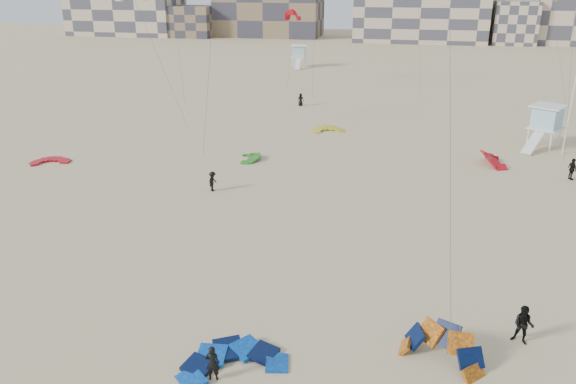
% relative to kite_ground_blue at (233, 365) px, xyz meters
% --- Properties ---
extents(ground, '(320.00, 320.00, 0.00)m').
position_rel_kite_ground_blue_xyz_m(ground, '(-2.21, 1.53, 0.00)').
color(ground, tan).
rests_on(ground, ground).
extents(kite_ground_blue, '(5.92, 6.01, 1.42)m').
position_rel_kite_ground_blue_xyz_m(kite_ground_blue, '(0.00, 0.00, 0.00)').
color(kite_ground_blue, '#0D60B8').
rests_on(kite_ground_blue, ground).
extents(kite_ground_orange, '(4.93, 4.90, 3.71)m').
position_rel_kite_ground_blue_xyz_m(kite_ground_orange, '(8.74, 2.27, 0.00)').
color(kite_ground_orange, orange).
rests_on(kite_ground_orange, ground).
extents(kite_ground_red, '(4.18, 4.27, 0.58)m').
position_rel_kite_ground_blue_xyz_m(kite_ground_red, '(-24.47, 23.39, 0.00)').
color(kite_ground_red, '#B90B0B').
rests_on(kite_ground_red, ground).
extents(kite_ground_green, '(3.68, 3.53, 1.45)m').
position_rel_kite_ground_blue_xyz_m(kite_ground_green, '(-7.30, 28.12, 0.00)').
color(kite_ground_green, '#297E13').
rests_on(kite_ground_green, ground).
extents(kite_ground_red_far, '(3.99, 3.84, 3.27)m').
position_rel_kite_ground_blue_xyz_m(kite_ground_red_far, '(14.33, 31.33, 0.00)').
color(kite_ground_red_far, '#B90B0B').
rests_on(kite_ground_red_far, ground).
extents(kite_ground_yellow, '(4.20, 4.33, 1.43)m').
position_rel_kite_ground_blue_xyz_m(kite_ground_yellow, '(-1.66, 39.38, 0.00)').
color(kite_ground_yellow, gold).
rests_on(kite_ground_yellow, ground).
extents(kitesurfer_main, '(0.64, 0.47, 1.62)m').
position_rel_kite_ground_blue_xyz_m(kitesurfer_main, '(-0.53, -1.00, 0.81)').
color(kitesurfer_main, black).
rests_on(kitesurfer_main, ground).
extents(kitesurfer_b, '(1.12, 1.00, 1.89)m').
position_rel_kite_ground_blue_xyz_m(kitesurfer_b, '(12.39, 4.34, 0.95)').
color(kitesurfer_b, black).
rests_on(kitesurfer_b, ground).
extents(kitesurfer_c, '(0.71, 1.09, 1.58)m').
position_rel_kite_ground_blue_xyz_m(kitesurfer_c, '(-7.83, 19.75, 0.79)').
color(kitesurfer_c, black).
rests_on(kitesurfer_c, ground).
extents(kitesurfer_d, '(0.77, 1.15, 1.81)m').
position_rel_kite_ground_blue_xyz_m(kitesurfer_d, '(20.05, 28.45, 0.91)').
color(kitesurfer_d, black).
rests_on(kitesurfer_d, ground).
extents(kitesurfer_e, '(0.89, 0.71, 1.60)m').
position_rel_kite_ground_blue_xyz_m(kitesurfer_e, '(-7.00, 51.13, 0.80)').
color(kitesurfer_e, black).
rests_on(kitesurfer_e, ground).
extents(kite_fly_red, '(4.13, 11.22, 10.15)m').
position_rel_kite_ground_blue_xyz_m(kite_fly_red, '(-11.39, 66.80, 10.00)').
color(kite_fly_red, '#B90B0B').
rests_on(kite_fly_red, ground).
extents(lifeguard_tower_near, '(3.97, 6.12, 4.07)m').
position_rel_kite_ground_blue_xyz_m(lifeguard_tower_near, '(19.72, 38.18, 2.02)').
color(lifeguard_tower_near, white).
rests_on(lifeguard_tower_near, ground).
extents(lifeguard_tower_far, '(3.07, 5.52, 3.93)m').
position_rel_kite_ground_blue_xyz_m(lifeguard_tower_far, '(-13.55, 82.92, 1.95)').
color(lifeguard_tower_far, white).
rests_on(lifeguard_tower_far, ground).
extents(flagpole, '(0.71, 0.11, 8.75)m').
position_rel_kite_ground_blue_xyz_m(flagpole, '(21.03, 35.78, 4.57)').
color(flagpole, white).
rests_on(flagpole, ground).
extents(condo_west_a, '(30.00, 15.00, 14.00)m').
position_rel_kite_ground_blue_xyz_m(condo_west_a, '(-72.21, 131.53, 7.00)').
color(condo_west_a, '#C9B393').
rests_on(condo_west_a, ground).
extents(condo_west_b, '(28.00, 14.00, 18.00)m').
position_rel_kite_ground_blue_xyz_m(condo_west_b, '(-32.21, 135.53, 9.00)').
color(condo_west_b, '#7D674B').
rests_on(condo_west_b, ground).
extents(condo_mid, '(32.00, 16.00, 12.00)m').
position_rel_kite_ground_blue_xyz_m(condo_mid, '(7.79, 131.53, 6.00)').
color(condo_mid, '#C9B393').
rests_on(condo_mid, ground).
extents(condo_fill_left, '(12.00, 10.00, 8.00)m').
position_rel_kite_ground_blue_xyz_m(condo_fill_left, '(-52.21, 129.53, 4.00)').
color(condo_fill_left, '#7D674B').
rests_on(condo_fill_left, ground).
extents(condo_fill_right, '(10.00, 10.00, 10.00)m').
position_rel_kite_ground_blue_xyz_m(condo_fill_right, '(29.79, 129.53, 5.00)').
color(condo_fill_right, '#C9B393').
rests_on(condo_fill_right, ground).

